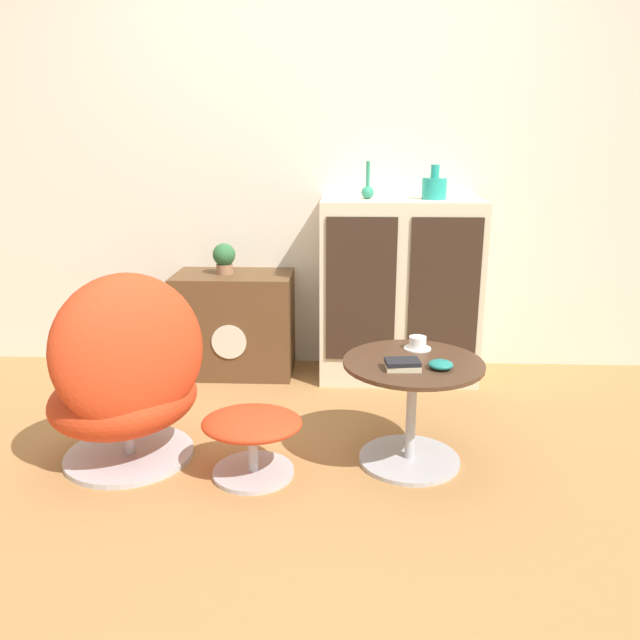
# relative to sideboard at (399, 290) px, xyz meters

# --- Properties ---
(ground_plane) EXTENTS (12.00, 12.00, 0.00)m
(ground_plane) POSITION_rel_sideboard_xyz_m (-0.47, -1.33, -0.53)
(ground_plane) COLOR #A87542
(wall_back) EXTENTS (6.40, 0.06, 2.60)m
(wall_back) POSITION_rel_sideboard_xyz_m (-0.47, 0.26, 0.77)
(wall_back) COLOR silver
(wall_back) RESTS_ON ground_plane
(sideboard) EXTENTS (0.92, 0.47, 1.06)m
(sideboard) POSITION_rel_sideboard_xyz_m (0.00, 0.00, 0.00)
(sideboard) COLOR beige
(sideboard) RESTS_ON ground_plane
(tv_console) EXTENTS (0.70, 0.42, 0.62)m
(tv_console) POSITION_rel_sideboard_xyz_m (-0.98, 0.02, -0.22)
(tv_console) COLOR brown
(tv_console) RESTS_ON ground_plane
(egg_chair) EXTENTS (0.88, 0.87, 0.89)m
(egg_chair) POSITION_rel_sideboard_xyz_m (-1.25, -1.13, -0.13)
(egg_chair) COLOR #B7B7BC
(egg_chair) RESTS_ON ground_plane
(ottoman) EXTENTS (0.43, 0.36, 0.28)m
(ottoman) POSITION_rel_sideboard_xyz_m (-0.70, -1.21, -0.33)
(ottoman) COLOR #B7B7BC
(ottoman) RESTS_ON ground_plane
(coffee_table) EXTENTS (0.60, 0.60, 0.47)m
(coffee_table) POSITION_rel_sideboard_xyz_m (-0.02, -1.07, -0.24)
(coffee_table) COLOR #B7B7BC
(coffee_table) RESTS_ON ground_plane
(vase_leftmost) EXTENTS (0.07, 0.07, 0.21)m
(vase_leftmost) POSITION_rel_sideboard_xyz_m (-0.19, 0.00, 0.58)
(vase_leftmost) COLOR #2D8E6B
(vase_leftmost) RESTS_ON sideboard
(vase_inner_left) EXTENTS (0.14, 0.14, 0.19)m
(vase_inner_left) POSITION_rel_sideboard_xyz_m (0.18, 0.00, 0.60)
(vase_inner_left) COLOR teal
(vase_inner_left) RESTS_ON sideboard
(potted_plant) EXTENTS (0.13, 0.13, 0.18)m
(potted_plant) POSITION_rel_sideboard_xyz_m (-1.03, 0.02, 0.18)
(potted_plant) COLOR #996B4C
(potted_plant) RESTS_ON tv_console
(teacup) EXTENTS (0.12, 0.12, 0.06)m
(teacup) POSITION_rel_sideboard_xyz_m (0.01, -0.91, -0.03)
(teacup) COLOR white
(teacup) RESTS_ON coffee_table
(book_stack) EXTENTS (0.15, 0.11, 0.04)m
(book_stack) POSITION_rel_sideboard_xyz_m (-0.08, -1.17, -0.04)
(book_stack) COLOR beige
(book_stack) RESTS_ON coffee_table
(bowl) EXTENTS (0.10, 0.10, 0.04)m
(bowl) POSITION_rel_sideboard_xyz_m (0.08, -1.16, -0.04)
(bowl) COLOR #1E7A70
(bowl) RESTS_ON coffee_table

